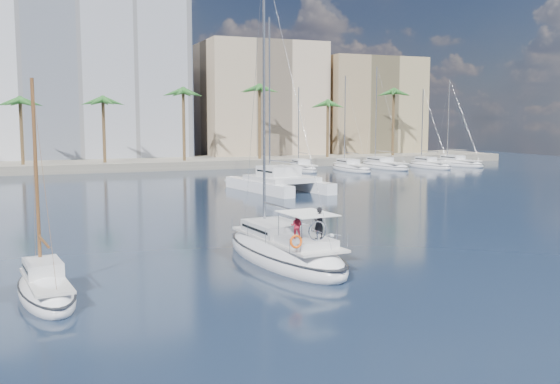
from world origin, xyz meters
name	(u,v)px	position (x,y,z in m)	size (l,w,h in m)	color
ground	(312,246)	(0.00, 0.00, 0.00)	(160.00, 160.00, 0.00)	black
quay	(141,164)	(0.00, 61.00, 0.60)	(120.00, 14.00, 1.20)	gray
building_modern	(49,75)	(-12.00, 73.00, 14.00)	(42.00, 16.00, 28.00)	silver
building_beige	(260,103)	(22.00, 70.00, 10.00)	(20.00, 14.00, 20.00)	#C5AB8D
building_tan_right	(368,109)	(42.00, 68.00, 9.00)	(18.00, 12.00, 18.00)	tan
palm_centre	(144,97)	(0.00, 57.00, 10.28)	(3.60, 3.60, 12.30)	brown
palm_right	(358,100)	(34.00, 57.00, 10.28)	(3.60, 3.60, 12.30)	brown
main_sloop	(284,251)	(-2.95, -2.91, 0.51)	(4.55, 11.41, 16.52)	white
small_sloop	(46,289)	(-14.50, -5.60, 0.38)	(2.87, 6.81, 9.50)	white
catamaran	(279,180)	(8.26, 26.16, 1.14)	(7.86, 12.75, 17.40)	white
seagull	(332,235)	(1.37, 0.29, 0.46)	(1.16, 0.50, 0.21)	silver
moored_yacht_a	(303,171)	(20.00, 47.00, 0.00)	(2.72, 9.35, 11.90)	white
moored_yacht_b	(351,171)	(26.50, 45.00, 0.00)	(3.14, 10.78, 13.72)	white
moored_yacht_c	(384,168)	(33.00, 47.00, 0.00)	(3.55, 12.21, 15.54)	white
moored_yacht_d	(429,168)	(39.50, 45.00, 0.00)	(2.72, 9.35, 11.90)	white
moored_yacht_e	(457,166)	(46.00, 47.00, 0.00)	(3.14, 10.78, 13.72)	white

